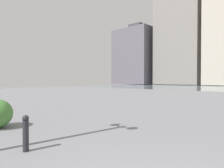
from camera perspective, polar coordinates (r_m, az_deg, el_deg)
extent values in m
cube|color=gray|center=(74.36, 19.21, 11.39)|extent=(15.14, 12.33, 29.58)
cube|color=#5B5660|center=(80.45, 7.33, 7.59)|extent=(15.48, 14.16, 21.06)
cube|color=#403C43|center=(82.60, 7.35, 15.70)|extent=(5.57, 5.10, 2.40)
cylinder|color=#232328|center=(4.56, -23.46, -13.45)|extent=(0.12, 0.12, 0.64)
sphere|color=#232328|center=(4.48, -23.50, -8.98)|extent=(0.13, 0.13, 0.13)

